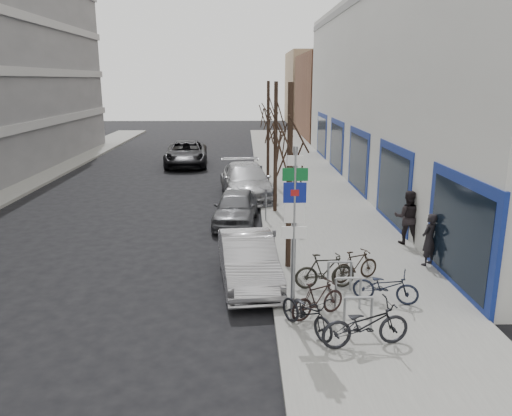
{
  "coord_description": "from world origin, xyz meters",
  "views": [
    {
      "loc": [
        1.32,
        -10.49,
        5.56
      ],
      "look_at": [
        1.64,
        3.32,
        2.0
      ],
      "focal_mm": 35.0,
      "sensor_mm": 36.0,
      "label": 1
    }
  ],
  "objects_px": {
    "tree_near": "(290,133)",
    "meter_back": "(261,176)",
    "tree_far": "(268,108)",
    "bike_far_curb": "(366,320)",
    "lane_car": "(186,154)",
    "pedestrian_near": "(429,240)",
    "meter_front": "(274,247)",
    "bike_far_inner": "(356,265)",
    "pedestrian_far": "(408,217)",
    "tree_mid": "(276,117)",
    "parked_car_back": "(246,181)",
    "highway_sign_pole": "(294,225)",
    "bike_near_right": "(318,299)",
    "parked_car_mid": "(236,207)",
    "bike_mid_curb": "(386,283)",
    "meter_mid": "(266,202)",
    "bike_mid_inner": "(325,271)",
    "parked_car_front": "(248,260)",
    "bike_near_left": "(307,309)",
    "bike_rack": "(348,289)"
  },
  "relations": [
    {
      "from": "tree_near",
      "to": "meter_back",
      "type": "relative_size",
      "value": 4.33
    },
    {
      "from": "tree_far",
      "to": "bike_far_curb",
      "type": "relative_size",
      "value": 2.89
    },
    {
      "from": "lane_car",
      "to": "pedestrian_near",
      "type": "height_order",
      "value": "pedestrian_near"
    },
    {
      "from": "lane_car",
      "to": "tree_far",
      "type": "bearing_deg",
      "value": -53.16
    },
    {
      "from": "meter_front",
      "to": "bike_far_inner",
      "type": "height_order",
      "value": "meter_front"
    },
    {
      "from": "bike_far_curb",
      "to": "bike_far_inner",
      "type": "bearing_deg",
      "value": -19.02
    },
    {
      "from": "meter_front",
      "to": "pedestrian_far",
      "type": "relative_size",
      "value": 0.68
    },
    {
      "from": "tree_mid",
      "to": "pedestrian_near",
      "type": "xyz_separation_m",
      "value": [
        4.2,
        -6.48,
        -3.16
      ]
    },
    {
      "from": "tree_mid",
      "to": "pedestrian_near",
      "type": "relative_size",
      "value": 3.45
    },
    {
      "from": "parked_car_back",
      "to": "pedestrian_far",
      "type": "relative_size",
      "value": 2.98
    },
    {
      "from": "highway_sign_pole",
      "to": "parked_car_back",
      "type": "bearing_deg",
      "value": 94.35
    },
    {
      "from": "lane_car",
      "to": "pedestrian_far",
      "type": "distance_m",
      "value": 19.32
    },
    {
      "from": "bike_far_inner",
      "to": "bike_near_right",
      "type": "bearing_deg",
      "value": 122.56
    },
    {
      "from": "tree_mid",
      "to": "parked_car_mid",
      "type": "relative_size",
      "value": 1.39
    },
    {
      "from": "bike_mid_curb",
      "to": "bike_far_inner",
      "type": "relative_size",
      "value": 1.09
    },
    {
      "from": "meter_front",
      "to": "lane_car",
      "type": "xyz_separation_m",
      "value": [
        -4.69,
        19.46,
        -0.11
      ]
    },
    {
      "from": "highway_sign_pole",
      "to": "bike_mid_curb",
      "type": "height_order",
      "value": "highway_sign_pole"
    },
    {
      "from": "meter_mid",
      "to": "bike_mid_inner",
      "type": "xyz_separation_m",
      "value": [
        1.29,
        -6.64,
        -0.27
      ]
    },
    {
      "from": "parked_car_back",
      "to": "pedestrian_far",
      "type": "distance_m",
      "value": 9.32
    },
    {
      "from": "bike_far_curb",
      "to": "pedestrian_near",
      "type": "bearing_deg",
      "value": -42.5
    },
    {
      "from": "tree_near",
      "to": "bike_far_inner",
      "type": "distance_m",
      "value": 4.09
    },
    {
      "from": "bike_far_curb",
      "to": "parked_car_mid",
      "type": "distance_m",
      "value": 10.14
    },
    {
      "from": "bike_far_inner",
      "to": "pedestrian_near",
      "type": "distance_m",
      "value": 2.71
    },
    {
      "from": "highway_sign_pole",
      "to": "bike_mid_inner",
      "type": "relative_size",
      "value": 2.57
    },
    {
      "from": "pedestrian_far",
      "to": "meter_back",
      "type": "bearing_deg",
      "value": -44.43
    },
    {
      "from": "bike_far_curb",
      "to": "parked_car_front",
      "type": "distance_m",
      "value": 4.44
    },
    {
      "from": "bike_far_curb",
      "to": "parked_car_back",
      "type": "xyz_separation_m",
      "value": [
        -2.41,
        14.29,
        0.07
      ]
    },
    {
      "from": "meter_front",
      "to": "bike_mid_curb",
      "type": "height_order",
      "value": "meter_front"
    },
    {
      "from": "meter_mid",
      "to": "bike_mid_inner",
      "type": "bearing_deg",
      "value": -79.04
    },
    {
      "from": "bike_mid_inner",
      "to": "lane_car",
      "type": "bearing_deg",
      "value": 11.35
    },
    {
      "from": "tree_far",
      "to": "bike_near_right",
      "type": "distance_m",
      "value": 16.68
    },
    {
      "from": "tree_far",
      "to": "meter_mid",
      "type": "height_order",
      "value": "tree_far"
    },
    {
      "from": "tree_far",
      "to": "parked_car_front",
      "type": "bearing_deg",
      "value": -94.93
    },
    {
      "from": "tree_far",
      "to": "pedestrian_near",
      "type": "bearing_deg",
      "value": -72.07
    },
    {
      "from": "meter_front",
      "to": "bike_mid_inner",
      "type": "relative_size",
      "value": 0.78
    },
    {
      "from": "bike_mid_inner",
      "to": "bike_near_right",
      "type": "bearing_deg",
      "value": 160.87
    },
    {
      "from": "tree_far",
      "to": "bike_mid_inner",
      "type": "distance_m",
      "value": 15.07
    },
    {
      "from": "tree_mid",
      "to": "bike_near_left",
      "type": "xyz_separation_m",
      "value": [
        0.07,
        -10.49,
        -3.43
      ]
    },
    {
      "from": "bike_near_left",
      "to": "bike_far_inner",
      "type": "relative_size",
      "value": 1.16
    },
    {
      "from": "bike_near_right",
      "to": "lane_car",
      "type": "relative_size",
      "value": 0.26
    },
    {
      "from": "meter_back",
      "to": "pedestrian_near",
      "type": "distance_m",
      "value": 11.47
    },
    {
      "from": "bike_mid_curb",
      "to": "lane_car",
      "type": "relative_size",
      "value": 0.28
    },
    {
      "from": "tree_near",
      "to": "bike_far_curb",
      "type": "bearing_deg",
      "value": -75.41
    },
    {
      "from": "bike_mid_inner",
      "to": "pedestrian_near",
      "type": "distance_m",
      "value": 3.76
    },
    {
      "from": "parked_car_front",
      "to": "tree_mid",
      "type": "bearing_deg",
      "value": 74.52
    },
    {
      "from": "bike_rack",
      "to": "pedestrian_near",
      "type": "distance_m",
      "value": 4.19
    },
    {
      "from": "highway_sign_pole",
      "to": "tree_far",
      "type": "xyz_separation_m",
      "value": [
        0.2,
        16.51,
        1.65
      ]
    },
    {
      "from": "pedestrian_near",
      "to": "tree_far",
      "type": "bearing_deg",
      "value": -112.38
    },
    {
      "from": "meter_mid",
      "to": "bike_near_right",
      "type": "distance_m",
      "value": 8.36
    },
    {
      "from": "tree_mid",
      "to": "bike_mid_curb",
      "type": "distance_m",
      "value": 9.92
    }
  ]
}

